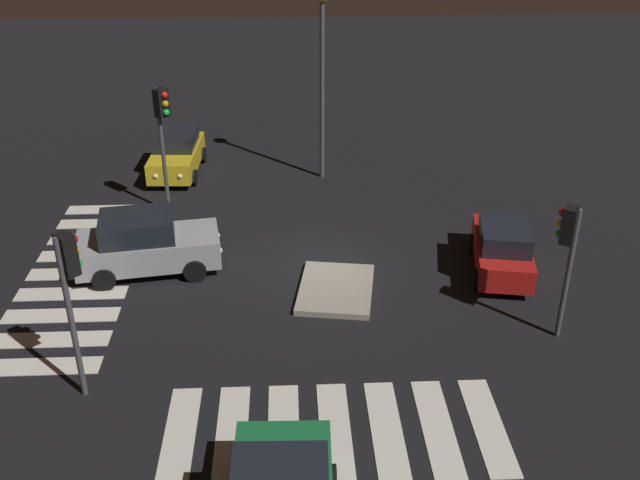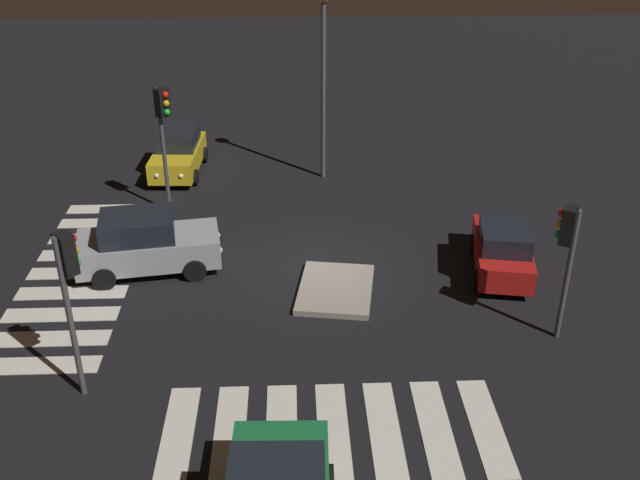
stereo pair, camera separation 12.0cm
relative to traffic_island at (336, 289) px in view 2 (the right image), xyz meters
The scene contains 11 objects.
ground_plane 1.45m from the traffic_island, 163.82° to the right, with size 80.00×80.00×0.00m, color black.
traffic_island is the anchor object (origin of this frame).
car_yellow 11.06m from the traffic_island, 148.44° to the right, with size 4.03×2.02×1.72m.
car_red 5.28m from the traffic_island, 100.78° to the left, with size 3.90×2.24×1.62m.
car_silver 5.96m from the traffic_island, 104.99° to the right, with size 2.52×4.50×1.88m.
traffic_light_east 8.09m from the traffic_island, 55.77° to the right, with size 0.54×0.54×4.21m.
traffic_light_south 8.59m from the traffic_island, 135.50° to the right, with size 0.54×0.53×4.56m.
traffic_light_north 6.71m from the traffic_island, 66.98° to the left, with size 0.54×0.53×3.74m.
street_lamp 10.01m from the traffic_island, behind, with size 0.56×0.56×7.28m.
crosswalk_near 7.88m from the traffic_island, 100.19° to the right, with size 9.90×3.20×0.02m.
crosswalk_side 5.86m from the traffic_island, ahead, with size 3.20×7.60×0.02m.
Camera 2 is at (19.57, -0.79, 11.36)m, focal length 40.85 mm.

